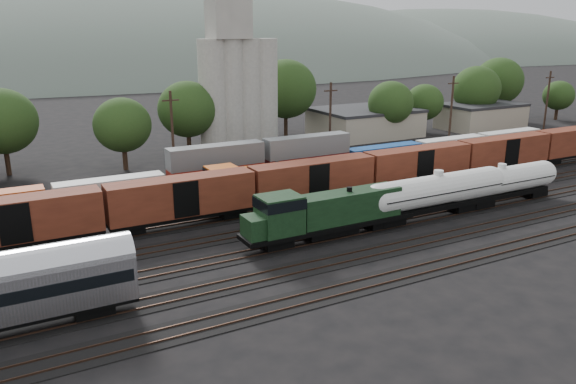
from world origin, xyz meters
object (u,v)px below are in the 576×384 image
tank_car_a (437,191)px  grain_silo (238,82)px  orange_locomotive (255,180)px  green_locomotive (321,213)px

tank_car_a → grain_silo: grain_silo is taller
tank_car_a → orange_locomotive: size_ratio=1.10×
green_locomotive → tank_car_a: bearing=0.0°
tank_car_a → orange_locomotive: (-14.33, 15.00, -0.47)m
green_locomotive → orange_locomotive: bearing=89.4°
green_locomotive → tank_car_a: 14.48m
tank_car_a → green_locomotive: bearing=-180.0°
grain_silo → tank_car_a: bearing=-82.8°
green_locomotive → grain_silo: size_ratio=0.62×
green_locomotive → grain_silo: (9.34, 41.00, 8.53)m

